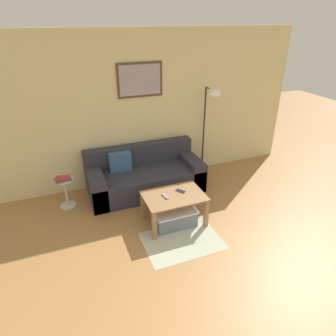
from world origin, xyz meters
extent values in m
plane|color=#A87542|center=(0.00, 0.00, 0.00)|extent=(16.00, 16.00, 0.00)
cube|color=beige|center=(0.00, 3.28, 1.27)|extent=(5.60, 0.06, 2.55)
cube|color=#513823|center=(-0.10, 3.23, 1.78)|extent=(0.75, 0.02, 0.55)
cube|color=#A393A8|center=(-0.10, 3.22, 1.78)|extent=(0.68, 0.01, 0.48)
cube|color=#B2B79E|center=(-0.15, 1.36, 0.00)|extent=(1.02, 0.73, 0.01)
cube|color=#2D2D38|center=(-0.20, 2.78, 0.19)|extent=(1.89, 0.85, 0.39)
cube|color=#2D2D38|center=(-0.20, 3.11, 0.56)|extent=(1.89, 0.20, 0.35)
cube|color=#2D2D38|center=(-1.03, 2.78, 0.25)|extent=(0.24, 0.85, 0.51)
cube|color=#2D2D38|center=(0.62, 2.78, 0.25)|extent=(0.24, 0.85, 0.51)
cube|color=#335684|center=(-0.58, 2.94, 0.55)|extent=(0.36, 0.14, 0.32)
cube|color=#997047|center=(-0.09, 1.79, 0.44)|extent=(0.85, 0.58, 0.02)
cube|color=#997047|center=(-0.48, 1.54, 0.22)|extent=(0.06, 0.06, 0.43)
cube|color=#997047|center=(0.30, 1.54, 0.22)|extent=(0.06, 0.06, 0.43)
cube|color=#997047|center=(-0.48, 2.05, 0.22)|extent=(0.06, 0.06, 0.43)
cube|color=#997047|center=(0.30, 2.05, 0.22)|extent=(0.06, 0.06, 0.43)
cube|color=slate|center=(-0.11, 1.77, 0.11)|extent=(0.58, 0.42, 0.23)
cube|color=silver|center=(-0.11, 1.77, 0.24)|extent=(0.61, 0.44, 0.02)
cylinder|color=black|center=(1.02, 3.08, 0.01)|extent=(0.21, 0.21, 0.02)
cylinder|color=black|center=(1.02, 3.08, 0.81)|extent=(0.03, 0.03, 1.59)
cylinder|color=black|center=(1.02, 2.94, 1.61)|extent=(0.02, 0.28, 0.02)
cylinder|color=white|center=(1.02, 2.80, 1.58)|extent=(0.21, 0.21, 0.09)
cylinder|color=silver|center=(-1.49, 2.78, 0.01)|extent=(0.25, 0.25, 0.01)
cylinder|color=silver|center=(-1.49, 2.78, 0.24)|extent=(0.04, 0.04, 0.45)
cylinder|color=silver|center=(-1.49, 2.78, 0.47)|extent=(0.29, 0.29, 0.02)
cube|color=#4C4C51|center=(-1.50, 2.76, 0.50)|extent=(0.25, 0.20, 0.03)
cube|color=#B73333|center=(-1.50, 2.77, 0.52)|extent=(0.22, 0.16, 0.01)
cube|color=#99999E|center=(-0.22, 1.80, 0.46)|extent=(0.06, 0.15, 0.02)
cube|color=#1E2338|center=(0.04, 1.86, 0.46)|extent=(0.13, 0.15, 0.01)
camera|label=1|loc=(-1.47, -1.48, 2.69)|focal=32.00mm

